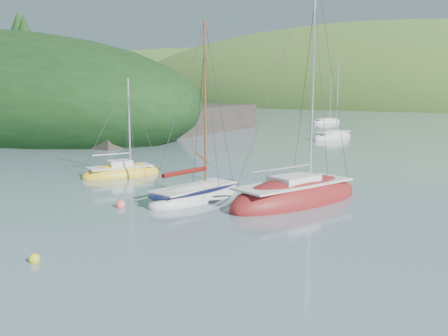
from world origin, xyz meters
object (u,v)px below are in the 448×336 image
Objects in this scene: sloop_red at (296,198)px; distant_sloop_c at (327,122)px; daysailer_white at (196,195)px; distant_sloop_a at (332,137)px; sailboat_yellow at (122,173)px.

sloop_red is 1.56× the size of distant_sloop_c.
daysailer_white is at bearing -49.22° from distant_sloop_c.
distant_sloop_a is at bearing -41.39° from distant_sloop_c.
sloop_red is at bearing -59.44° from distant_sloop_a.
distant_sloop_c is (-12.78, 55.82, -0.02)m from sailboat_yellow.
distant_sloop_c is (-12.74, 23.71, -0.02)m from distant_sloop_a.
distant_sloop_a reaches higher than distant_sloop_c.
sloop_red is 1.32× the size of distant_sloop_a.
sailboat_yellow is at bearing -165.22° from sloop_red.
daysailer_white reaches higher than sailboat_yellow.
sloop_red reaches higher than distant_sloop_a.
distant_sloop_a is at bearing 110.46° from sailboat_yellow.
daysailer_white is at bearing -137.03° from sloop_red.
sloop_red is at bearing 31.77° from daysailer_white.
distant_sloop_c is at bearing 123.28° from sailboat_yellow.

